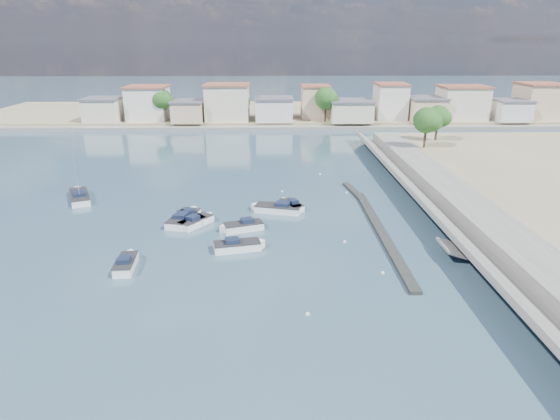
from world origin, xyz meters
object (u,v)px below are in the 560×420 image
Objects in this scene: motorboat_a at (127,263)px; motorboat_g at (192,218)px; motorboat_b at (197,222)px; motorboat_c at (276,209)px; motorboat_d at (241,227)px; motorboat_h at (240,246)px; sailboat at (79,196)px; motorboat_f at (291,205)px; motorboat_e at (185,218)px.

motorboat_a is 1.06× the size of motorboat_g.
motorboat_b is 0.71× the size of motorboat_c.
motorboat_a is at bearing -133.63° from motorboat_c.
motorboat_b and motorboat_d have the same top height.
motorboat_c is 1.20× the size of motorboat_h.
sailboat reaches higher than motorboat_g.
motorboat_f is (5.67, 6.98, 0.00)m from motorboat_d.
motorboat_b is at bearing 161.52° from motorboat_d.
sailboat is (-21.59, 10.93, 0.03)m from motorboat_d.
motorboat_g is at bearing -27.06° from sailboat.
motorboat_g is at bearing 2.51° from motorboat_e.
motorboat_f is 0.97× the size of motorboat_g.
sailboat reaches higher than motorboat_b.
motorboat_e is 17.05m from sailboat.
motorboat_a and motorboat_b have the same top height.
motorboat_d is at bearing -26.25° from motorboat_g.
motorboat_e is (-10.41, -2.98, -0.00)m from motorboat_c.
motorboat_e is at bearing -28.48° from sailboat.
motorboat_e is 0.69× the size of sailboat.
motorboat_g is at bearing 122.93° from motorboat_b.
motorboat_h is (-5.53, -11.97, 0.00)m from motorboat_f.
motorboat_b is 8.41m from motorboat_h.
motorboat_b is at bearing -29.15° from sailboat.
motorboat_e is at bearing -164.04° from motorboat_c.
motorboat_b is 1.39m from motorboat_g.
motorboat_h is 0.57× the size of sailboat.
motorboat_d is 7.17m from motorboat_e.
motorboat_a is 0.88× the size of motorboat_h.
motorboat_b is 1.05× the size of motorboat_f.
motorboat_d is at bearing -18.48° from motorboat_b.
motorboat_f is (15.55, 15.57, -0.00)m from motorboat_a.
motorboat_f is (12.26, 4.18, -0.00)m from motorboat_e.
motorboat_f is at bearing 18.82° from motorboat_e.
motorboat_f is at bearing -8.25° from sailboat.
motorboat_c is at bearing -147.05° from motorboat_f.
motorboat_e and motorboat_f have the same top height.
motorboat_g is (-5.75, 2.83, 0.00)m from motorboat_d.
motorboat_d and motorboat_e have the same top height.
motorboat_f and motorboat_g have the same top height.
motorboat_h is at bearing -52.40° from motorboat_b.
motorboat_c is at bearing 15.96° from motorboat_e.
motorboat_a is 0.51× the size of sailboat.
motorboat_f is at bearing 26.48° from motorboat_b.
sailboat is at bearing 143.77° from motorboat_h.
motorboat_e is at bearing 157.04° from motorboat_d.
motorboat_a and motorboat_h have the same top height.
motorboat_g is (-0.75, 1.17, 0.00)m from motorboat_b.
motorboat_h is (-3.67, -10.77, -0.00)m from motorboat_c.
motorboat_b is at bearing 64.49° from motorboat_a.
motorboat_e is 1.21× the size of motorboat_h.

